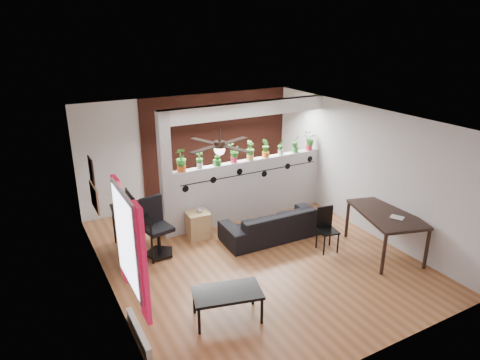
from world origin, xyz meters
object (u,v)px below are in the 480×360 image
object	(u,v)px
potted_plant_8	(309,141)
coffee_table	(227,294)
potted_plant_3	(234,153)
potted_plant_6	(281,146)
cup	(200,210)
potted_plant_4	(250,150)
potted_plant_7	(295,143)
potted_plant_1	(199,159)
computer_desk	(130,217)
potted_plant_0	(181,159)
potted_plant_2	(217,154)
ceiling_fan	(220,146)
cube_shelf	(198,225)
sofa	(272,224)
dining_table	(386,217)
potted_plant_5	(266,147)
office_chair	(156,231)
folding_chair	(326,225)

from	to	relation	value
potted_plant_8	coffee_table	bearing A→B (deg)	-141.29
potted_plant_3	potted_plant_6	world-z (taller)	potted_plant_3
cup	coffee_table	bearing A→B (deg)	-105.25
potted_plant_4	potted_plant_7	world-z (taller)	potted_plant_4
potted_plant_4	potted_plant_6	xyz separation A→B (m)	(0.79, 0.00, -0.03)
potted_plant_1	cup	size ratio (longest dim) A/B	3.12
computer_desk	potted_plant_0	bearing A→B (deg)	16.13
potted_plant_0	potted_plant_7	xyz separation A→B (m)	(2.76, 0.00, -0.04)
potted_plant_2	potted_plant_6	distance (m)	1.58
ceiling_fan	cube_shelf	xyz separation A→B (m)	(0.19, 1.46, -2.04)
potted_plant_4	potted_plant_7	xyz separation A→B (m)	(1.18, 0.00, -0.01)
ceiling_fan	potted_plant_7	bearing A→B (deg)	32.88
ceiling_fan	potted_plant_2	world-z (taller)	ceiling_fan
potted_plant_7	computer_desk	bearing A→B (deg)	-175.07
sofa	dining_table	bearing A→B (deg)	136.80
potted_plant_5	cube_shelf	world-z (taller)	potted_plant_5
potted_plant_1	potted_plant_5	size ratio (longest dim) A/B	0.84
potted_plant_7	office_chair	world-z (taller)	potted_plant_7
potted_plant_1	coffee_table	world-z (taller)	potted_plant_1
potted_plant_5	potted_plant_7	distance (m)	0.79
potted_plant_2	potted_plant_8	world-z (taller)	potted_plant_2
potted_plant_4	potted_plant_7	distance (m)	1.19
computer_desk	office_chair	distance (m)	0.54
potted_plant_8	coffee_table	distance (m)	4.80
potted_plant_3	potted_plant_6	bearing A→B (deg)	0.00
ceiling_fan	potted_plant_2	bearing A→B (deg)	65.77
potted_plant_0	potted_plant_1	distance (m)	0.40
computer_desk	potted_plant_3	bearing A→B (deg)	8.20
potted_plant_6	coffee_table	xyz separation A→B (m)	(-2.85, -2.92, -1.12)
sofa	coffee_table	xyz separation A→B (m)	(-1.98, -1.86, 0.12)
potted_plant_5	potted_plant_3	bearing A→B (deg)	180.00
potted_plant_4	folding_chair	bearing A→B (deg)	-74.31
potted_plant_7	potted_plant_8	xyz separation A→B (m)	(0.40, 0.00, 0.01)
potted_plant_6	coffee_table	bearing A→B (deg)	-134.32
potted_plant_2	sofa	xyz separation A→B (m)	(0.71, -1.06, -1.30)
potted_plant_4	folding_chair	size ratio (longest dim) A/B	0.49
cube_shelf	folding_chair	xyz separation A→B (m)	(1.96, -1.63, 0.24)
ceiling_fan	folding_chair	world-z (taller)	ceiling_fan
potted_plant_7	cup	bearing A→B (deg)	-172.38
cup	potted_plant_5	bearing A→B (deg)	10.99
potted_plant_6	dining_table	size ratio (longest dim) A/B	0.21
cup	folding_chair	distance (m)	2.51
cup	office_chair	xyz separation A→B (m)	(-1.00, -0.26, -0.10)
potted_plant_0	computer_desk	size ratio (longest dim) A/B	0.40
potted_plant_1	office_chair	world-z (taller)	potted_plant_1
potted_plant_7	coffee_table	xyz separation A→B (m)	(-3.24, -2.92, -1.15)
cube_shelf	dining_table	bearing A→B (deg)	-34.51
potted_plant_3	folding_chair	xyz separation A→B (m)	(0.95, -1.97, -1.05)
computer_desk	office_chair	world-z (taller)	office_chair
potted_plant_0	potted_plant_7	size ratio (longest dim) A/B	1.17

